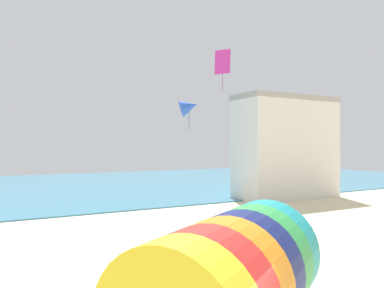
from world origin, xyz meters
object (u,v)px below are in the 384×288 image
(kite_blue_delta, at_px, (189,107))
(kite_magenta_diamond, at_px, (222,62))
(kite_handler, at_px, (293,268))
(giant_inflatable_tube, at_px, (231,281))

(kite_blue_delta, distance_m, kite_magenta_diamond, 4.55)
(kite_handler, xyz_separation_m, kite_blue_delta, (2.63, 12.37, 6.73))
(giant_inflatable_tube, relative_size, kite_blue_delta, 3.21)
(giant_inflatable_tube, height_order, kite_handler, giant_inflatable_tube)
(giant_inflatable_tube, xyz_separation_m, kite_handler, (3.76, 1.76, -0.79))
(giant_inflatable_tube, distance_m, kite_handler, 4.23)
(kite_handler, bearing_deg, kite_blue_delta, 78.01)
(giant_inflatable_tube, bearing_deg, kite_handler, 25.12)
(kite_handler, height_order, kite_blue_delta, kite_blue_delta)
(giant_inflatable_tube, xyz_separation_m, kite_blue_delta, (6.39, 14.13, 5.94))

